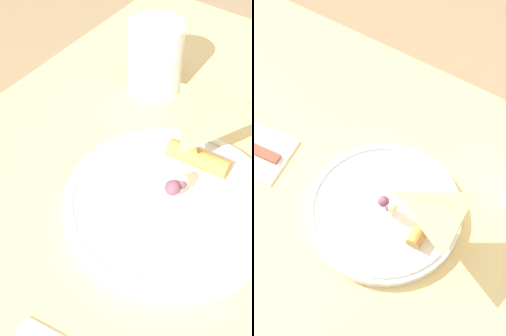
{
  "view_description": "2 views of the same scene",
  "coord_description": "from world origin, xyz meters",
  "views": [
    {
      "loc": [
        0.27,
        0.17,
        1.2
      ],
      "look_at": [
        -0.07,
        -0.08,
        0.76
      ],
      "focal_mm": 55.0,
      "sensor_mm": 36.0,
      "label": 1
    },
    {
      "loc": [
        -0.29,
        0.32,
        1.49
      ],
      "look_at": [
        -0.05,
        -0.06,
        0.76
      ],
      "focal_mm": 55.0,
      "sensor_mm": 36.0,
      "label": 2
    }
  ],
  "objects": [
    {
      "name": "dining_table",
      "position": [
        0.0,
        0.0,
        0.6
      ],
      "size": [
        1.1,
        0.71,
        0.71
      ],
      "color": "#DBB770",
      "rests_on": "ground_plane"
    },
    {
      "name": "ground_plane",
      "position": [
        0.0,
        0.0,
        0.0
      ],
      "size": [
        6.0,
        6.0,
        0.0
      ],
      "primitive_type": "plane",
      "color": "#997A56"
    },
    {
      "name": "plate_pizza",
      "position": [
        -0.09,
        -0.02,
        0.72
      ],
      "size": [
        0.26,
        0.26,
        0.05
      ],
      "color": "white",
      "rests_on": "dining_table"
    }
  ]
}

